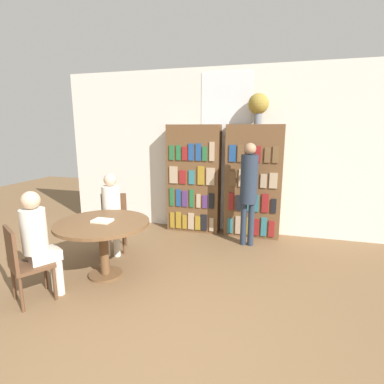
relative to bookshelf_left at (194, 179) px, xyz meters
name	(u,v)px	position (x,y,z in m)	size (l,w,h in m)	color
ground_plane	(154,355)	(0.55, -3.27, -0.99)	(16.00, 16.00, 0.00)	brown
wall_back	(225,152)	(0.55, 0.19, 0.51)	(6.40, 0.07, 3.00)	silver
bookshelf_left	(194,179)	(0.00, 0.00, 0.00)	(0.98, 0.34, 2.00)	brown
bookshelf_right	(253,182)	(1.10, 0.00, 0.00)	(0.98, 0.34, 2.00)	brown
flower_vase	(258,105)	(1.13, 0.00, 1.32)	(0.35, 0.35, 0.51)	slate
reading_table	(103,231)	(-0.64, -2.10, -0.37)	(1.21, 1.21, 0.75)	brown
chair_near_camera	(24,261)	(-1.14, -2.90, -0.50)	(0.55, 0.55, 0.89)	brown
chair_left_side	(114,219)	(-1.00, -1.23, -0.50)	(0.52, 0.52, 0.89)	brown
seated_reader_left	(111,208)	(-0.93, -1.40, -0.27)	(0.38, 0.41, 1.26)	silver
seated_reader_right	(39,238)	(-1.04, -2.75, -0.27)	(0.40, 0.41, 1.26)	beige
librarian_standing	(249,185)	(1.07, -0.50, 0.04)	(0.27, 0.54, 1.70)	#232D3D
open_book_on_table	(102,221)	(-0.64, -2.10, -0.23)	(0.24, 0.18, 0.03)	silver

